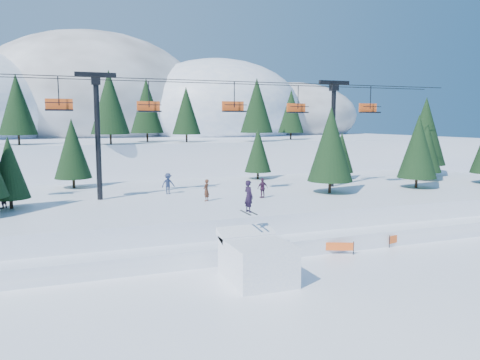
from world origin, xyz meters
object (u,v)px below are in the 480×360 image
object	(u,v)px
banner_far	(402,238)
banner_near	(333,247)
jump_kicker	(256,258)
chairlift	(217,116)

from	to	relation	value
banner_far	banner_near	bearing A→B (deg)	-177.09
jump_kicker	banner_far	xyz separation A→B (m)	(12.78, 3.18, -0.72)
banner_near	banner_far	xyz separation A→B (m)	(6.03, 0.31, 0.00)
jump_kicker	banner_far	bearing A→B (deg)	13.98
jump_kicker	banner_near	bearing A→B (deg)	23.08
jump_kicker	banner_near	xyz separation A→B (m)	(6.75, 2.88, -0.72)
chairlift	banner_far	distance (m)	18.48
banner_far	chairlift	bearing A→B (deg)	127.49
banner_near	chairlift	bearing A→B (deg)	106.30
jump_kicker	banner_far	distance (m)	13.19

